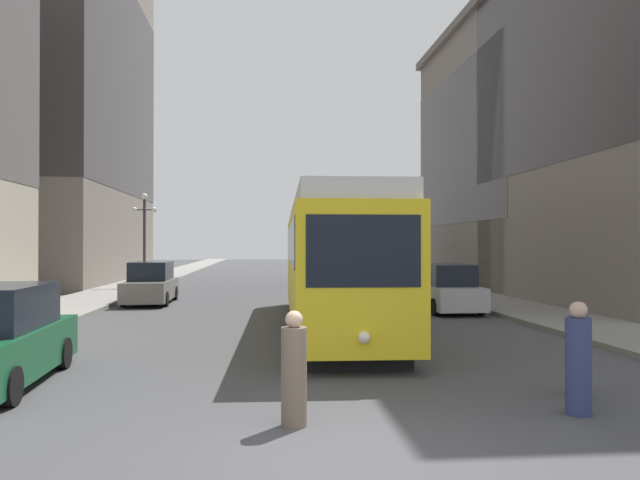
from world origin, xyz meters
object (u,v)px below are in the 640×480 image
at_px(parked_car_left_near, 151,284).
at_px(pedestrian_crossing_near, 580,352).
at_px(streetcar, 332,260).
at_px(parked_car_right_far, 447,290).
at_px(transit_bus, 345,255).
at_px(pedestrian_on_sidewalk, 578,362).
at_px(pedestrian_crossing_far, 294,372).
at_px(lamp_post_left_far, 144,225).

xyz_separation_m(parked_car_left_near, pedestrian_crossing_near, (10.23, -17.40, -0.10)).
bearing_deg(streetcar, parked_car_left_near, 131.73).
xyz_separation_m(streetcar, parked_car_left_near, (-7.03, 8.40, -1.26)).
height_order(parked_car_left_near, parked_car_right_far, same).
distance_m(streetcar, parked_car_left_near, 11.02).
bearing_deg(pedestrian_crossing_near, streetcar, 173.63).
xyz_separation_m(transit_bus, parked_car_left_near, (-9.97, -10.39, -1.10)).
bearing_deg(pedestrian_crossing_near, pedestrian_on_sidewalk, -55.55).
xyz_separation_m(transit_bus, parked_car_right_far, (1.94, -14.86, -1.10)).
relative_size(pedestrian_crossing_near, pedestrian_on_sidewalk, 0.94).
height_order(streetcar, pedestrian_crossing_near, streetcar).
xyz_separation_m(transit_bus, pedestrian_on_sidewalk, (-0.35, -28.86, -1.15)).
distance_m(parked_car_left_near, pedestrian_crossing_near, 20.18).
bearing_deg(transit_bus, parked_car_left_near, -135.99).
height_order(parked_car_left_near, pedestrian_on_sidewalk, parked_car_left_near).
height_order(pedestrian_crossing_near, pedestrian_crossing_far, pedestrian_crossing_far).
relative_size(parked_car_left_near, pedestrian_crossing_far, 3.04).
relative_size(parked_car_right_far, pedestrian_crossing_far, 2.70).
bearing_deg(pedestrian_on_sidewalk, parked_car_right_far, 170.88).
height_order(parked_car_right_far, lamp_post_left_far, lamp_post_left_far).
distance_m(pedestrian_crossing_near, pedestrian_on_sidewalk, 1.23).
relative_size(transit_bus, lamp_post_left_far, 2.27).
relative_size(parked_car_right_far, pedestrian_on_sidewalk, 2.59).
relative_size(transit_bus, pedestrian_on_sidewalk, 7.17).
relative_size(streetcar, pedestrian_crossing_near, 9.35).
xyz_separation_m(streetcar, pedestrian_crossing_far, (-1.71, -10.24, -1.34)).
bearing_deg(streetcar, pedestrian_on_sidewalk, -73.78).
xyz_separation_m(pedestrian_crossing_near, lamp_post_left_far, (-12.12, 25.87, 2.95)).
bearing_deg(lamp_post_left_far, parked_car_left_near, -77.37).
relative_size(streetcar, pedestrian_crossing_far, 9.16).
distance_m(transit_bus, parked_car_left_near, 14.44).
xyz_separation_m(transit_bus, lamp_post_left_far, (-11.87, -1.92, 1.74)).
bearing_deg(pedestrian_crossing_far, pedestrian_crossing_near, 22.97).
distance_m(pedestrian_crossing_far, lamp_post_left_far, 28.22).
xyz_separation_m(streetcar, pedestrian_crossing_near, (3.20, -9.00, -1.36)).
distance_m(pedestrian_crossing_near, pedestrian_crossing_far, 5.06).
bearing_deg(pedestrian_on_sidewalk, pedestrian_crossing_near, 150.54).
height_order(streetcar, lamp_post_left_far, lamp_post_left_far).
bearing_deg(lamp_post_left_far, parked_car_right_far, -43.15).
bearing_deg(parked_car_right_far, pedestrian_crossing_near, 82.32).
xyz_separation_m(pedestrian_on_sidewalk, lamp_post_left_far, (-11.52, 26.94, 2.90)).
xyz_separation_m(pedestrian_crossing_far, pedestrian_on_sidewalk, (4.30, 0.18, 0.03)).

